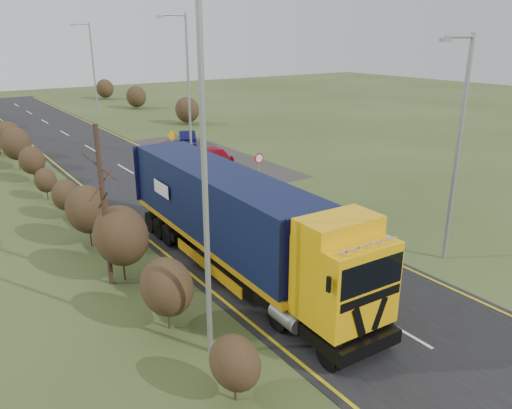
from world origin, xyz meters
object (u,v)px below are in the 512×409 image
at_px(lorry, 235,218).
at_px(car_blue_sedan, 187,138).
at_px(speed_sign, 259,164).
at_px(car_red_hatchback, 210,156).
at_px(streetlight_near, 457,142).

distance_m(lorry, car_blue_sedan, 24.61).
xyz_separation_m(lorry, speed_sign, (7.13, 8.70, -0.74)).
distance_m(car_red_hatchback, car_blue_sedan, 7.70).
bearing_deg(car_blue_sedan, streetlight_near, 110.04).
distance_m(lorry, speed_sign, 11.27).
bearing_deg(speed_sign, lorry, -129.32).
bearing_deg(car_red_hatchback, car_blue_sedan, -105.27).
xyz_separation_m(lorry, car_blue_sedan, (9.41, 22.68, -1.67)).
bearing_deg(streetlight_near, car_red_hatchback, 91.26).
xyz_separation_m(car_red_hatchback, speed_sign, (-0.28, -6.54, 0.80)).
bearing_deg(car_red_hatchback, speed_sign, 87.32).
height_order(lorry, car_red_hatchback, lorry).
xyz_separation_m(streetlight_near, speed_sign, (-0.70, 12.49, -3.39)).
bearing_deg(car_blue_sedan, car_red_hatchback, 98.42).
height_order(car_red_hatchback, streetlight_near, streetlight_near).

